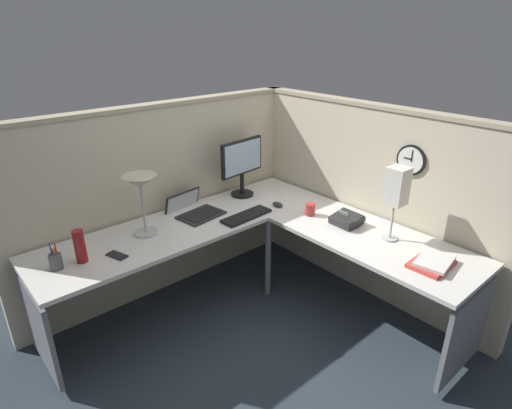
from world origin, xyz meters
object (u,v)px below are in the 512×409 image
object	(u,v)px
keyboard	(246,216)
thermos_flask	(80,246)
office_phone	(347,220)
cell_phone	(117,255)
computer_mouse	(278,204)
monitor	(242,163)
desk_lamp_dome	(141,187)
desk_lamp_paper	(397,188)
book_stack	(432,263)
laptop	(193,210)
pen_cup	(56,261)
coffee_mug	(310,209)
wall_clock	(411,160)

from	to	relation	value
keyboard	thermos_flask	xyz separation A→B (m)	(-1.22, 0.18, 0.10)
thermos_flask	office_phone	world-z (taller)	thermos_flask
keyboard	cell_phone	xyz separation A→B (m)	(-1.02, 0.10, -0.01)
computer_mouse	cell_phone	bearing A→B (deg)	175.51
keyboard	thermos_flask	distance (m)	1.23
monitor	desk_lamp_dome	world-z (taller)	monitor
monitor	thermos_flask	size ratio (longest dim) A/B	2.27
desk_lamp_dome	desk_lamp_paper	distance (m)	1.74
book_stack	thermos_flask	bearing A→B (deg)	137.60
keyboard	laptop	bearing A→B (deg)	124.28
laptop	pen_cup	size ratio (longest dim) A/B	2.36
monitor	cell_phone	distance (m)	1.35
computer_mouse	cell_phone	world-z (taller)	computer_mouse
office_phone	book_stack	distance (m)	0.72
monitor	pen_cup	distance (m)	1.66
pen_cup	office_phone	size ratio (longest dim) A/B	0.85
keyboard	desk_lamp_paper	world-z (taller)	desk_lamp_paper
monitor	thermos_flask	world-z (taller)	monitor
laptop	coffee_mug	xyz separation A→B (m)	(0.68, -0.65, 0.02)
thermos_flask	book_stack	bearing A→B (deg)	-42.40
wall_clock	desk_lamp_dome	bearing A→B (deg)	143.30
book_stack	coffee_mug	size ratio (longest dim) A/B	3.15
computer_mouse	pen_cup	bearing A→B (deg)	173.10
pen_cup	cell_phone	size ratio (longest dim) A/B	1.25
computer_mouse	cell_phone	xyz separation A→B (m)	(-1.35, 0.11, -0.01)
desk_lamp_dome	desk_lamp_paper	size ratio (longest dim) A/B	0.84
computer_mouse	coffee_mug	distance (m)	0.30
desk_lamp_paper	coffee_mug	bearing A→B (deg)	100.76
desk_lamp_dome	office_phone	xyz separation A→B (m)	(1.21, -0.87, -0.33)
laptop	keyboard	xyz separation A→B (m)	(0.27, -0.35, -0.01)
laptop	pen_cup	xyz separation A→B (m)	(-1.10, -0.15, 0.03)
desk_lamp_dome	pen_cup	bearing A→B (deg)	-173.83
cell_phone	coffee_mug	xyz separation A→B (m)	(1.43, -0.40, 0.04)
computer_mouse	coffee_mug	world-z (taller)	coffee_mug
office_phone	coffee_mug	bearing A→B (deg)	104.36
cell_phone	desk_lamp_paper	bearing A→B (deg)	-51.40
computer_mouse	thermos_flask	world-z (taller)	thermos_flask
keyboard	office_phone	bearing A→B (deg)	-54.56
cell_phone	office_phone	bearing A→B (deg)	-42.47
desk_lamp_dome	keyboard	bearing A→B (deg)	-20.18
thermos_flask	wall_clock	size ratio (longest dim) A/B	1.00
monitor	wall_clock	bearing A→B (deg)	-66.93
laptop	desk_lamp_dome	xyz separation A→B (m)	(-0.46, -0.08, 0.34)
monitor	pen_cup	bearing A→B (deg)	-173.70
office_phone	thermos_flask	bearing A→B (deg)	155.38
desk_lamp_dome	wall_clock	world-z (taller)	wall_clock
coffee_mug	monitor	bearing A→B (deg)	101.52
monitor	wall_clock	xyz separation A→B (m)	(0.53, -1.25, 0.22)
monitor	desk_lamp_dome	xyz separation A→B (m)	(-1.00, -0.11, 0.07)
keyboard	computer_mouse	xyz separation A→B (m)	(0.33, -0.01, 0.01)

